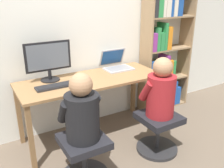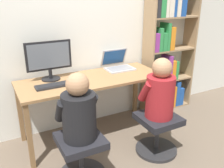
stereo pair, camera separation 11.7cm
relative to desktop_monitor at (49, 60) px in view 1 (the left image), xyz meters
name	(u,v)px [view 1 (the left image)]	position (x,y,z in m)	size (l,w,h in m)	color
ground_plane	(105,148)	(0.43, -0.51, -1.01)	(14.00, 14.00, 0.00)	brown
wall_back	(76,29)	(0.43, 0.21, 0.29)	(10.00, 0.05, 2.60)	silver
desk	(92,85)	(0.43, -0.19, -0.32)	(1.71, 0.65, 0.77)	olive
desktop_monitor	(49,60)	(0.00, 0.00, 0.00)	(0.52, 0.22, 0.45)	black
laptop	(116,65)	(0.90, 0.00, -0.19)	(0.36, 0.34, 0.25)	#B7B7BC
keyboard	(54,86)	(-0.03, -0.24, -0.23)	(0.40, 0.14, 0.03)	#232326
computer_mouse_by_keyboard	(77,81)	(0.23, -0.24, -0.22)	(0.07, 0.11, 0.04)	silver
office_chair_left	(84,155)	(0.02, -0.84, -0.75)	(0.47, 0.47, 0.45)	#262628
office_chair_right	(158,130)	(0.94, -0.84, -0.75)	(0.47, 0.47, 0.45)	#262628
person_at_monitor	(82,112)	(0.02, -0.84, -0.28)	(0.38, 0.32, 0.64)	black
person_at_laptop	(161,91)	(0.94, -0.84, -0.27)	(0.37, 0.32, 0.65)	maroon
bookshelf	(163,55)	(1.71, 0.01, -0.16)	(0.79, 0.27, 1.86)	#997A56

